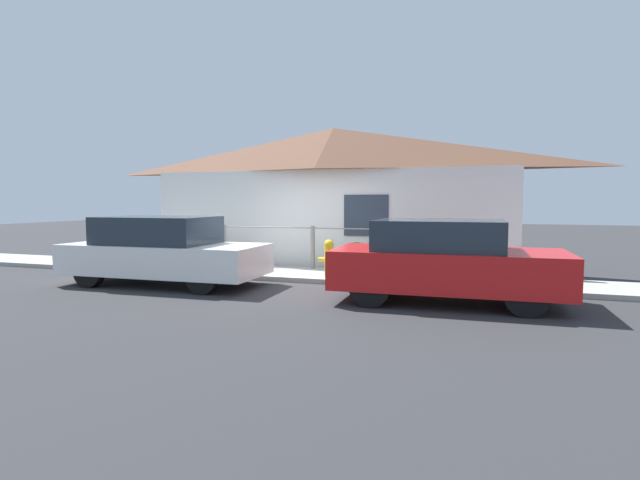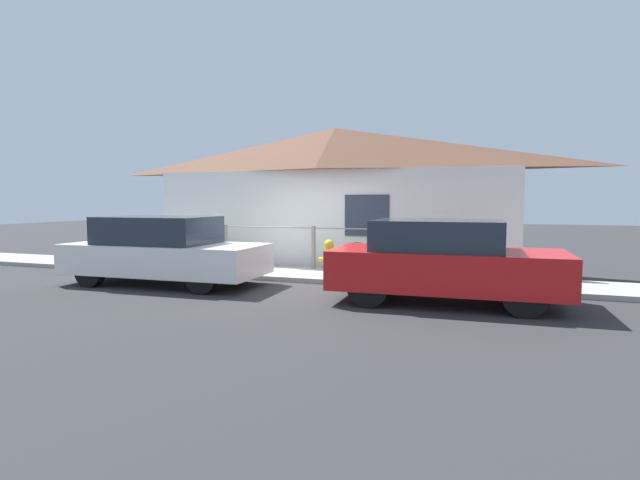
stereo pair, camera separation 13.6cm
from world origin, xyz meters
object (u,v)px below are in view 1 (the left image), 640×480
object	(u,v)px
fire_hydrant	(329,257)
potted_plant_by_fence	(219,251)
car_right	(445,261)
car_left	(163,251)
potted_plant_corner	(434,259)
potted_plant_near_hydrant	(357,256)

from	to	relation	value
fire_hydrant	potted_plant_by_fence	xyz separation A→B (m)	(-3.22, 0.89, -0.05)
car_right	potted_plant_by_fence	distance (m)	6.31
car_left	potted_plant_by_fence	world-z (taller)	car_left
potted_plant_corner	potted_plant_by_fence	bearing A→B (deg)	176.70
car_left	potted_plant_corner	size ratio (longest dim) A/B	6.09
car_left	potted_plant_corner	xyz separation A→B (m)	(5.28, 2.15, -0.21)
fire_hydrant	potted_plant_corner	world-z (taller)	fire_hydrant
car_left	potted_plant_by_fence	bearing A→B (deg)	91.09
car_right	potted_plant_corner	xyz separation A→B (m)	(-0.41, 2.15, -0.22)
car_right	fire_hydrant	distance (m)	3.03
potted_plant_corner	car_right	bearing A→B (deg)	-79.29
potted_plant_near_hydrant	potted_plant_by_fence	world-z (taller)	potted_plant_near_hydrant
car_left	car_right	xyz separation A→B (m)	(5.69, 0.00, 0.01)
car_left	car_right	distance (m)	5.69
car_right	potted_plant_by_fence	size ratio (longest dim) A/B	6.18
potted_plant_near_hydrant	potted_plant_by_fence	size ratio (longest dim) A/B	1.10
car_left	potted_plant_by_fence	xyz separation A→B (m)	(-0.12, 2.47, -0.24)
potted_plant_near_hydrant	potted_plant_by_fence	distance (m)	3.64
car_left	potted_plant_near_hydrant	bearing A→B (deg)	31.97
car_left	potted_plant_corner	world-z (taller)	car_left
potted_plant_corner	car_left	bearing A→B (deg)	-157.80
potted_plant_by_fence	potted_plant_corner	distance (m)	5.41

